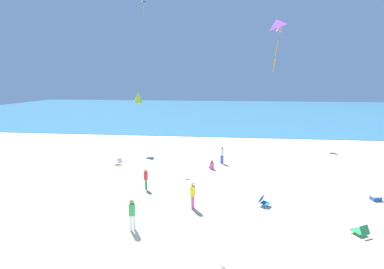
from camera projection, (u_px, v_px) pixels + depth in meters
ground_plane at (197, 174)px, 21.13m from camera, size 120.00×120.00×0.00m
ocean_water at (215, 111)px, 64.03m from camera, size 120.00×60.00×0.05m
beach_chair_mid_beach at (264, 201)px, 15.78m from camera, size 0.73×0.71×0.59m
beach_chair_near_camera at (361, 231)px, 12.76m from camera, size 0.76×0.83×0.55m
beach_chair_far_left at (118, 162)px, 23.43m from camera, size 0.80×0.72×0.58m
cooler_box at (376, 198)px, 16.53m from camera, size 0.63×0.48×0.28m
person_0 at (132, 213)px, 13.09m from camera, size 0.43×0.43×1.55m
person_1 at (222, 154)px, 23.67m from camera, size 0.41×0.41×1.47m
person_3 at (193, 193)px, 15.32m from camera, size 0.36×0.36×1.53m
person_4 at (212, 166)px, 22.33m from camera, size 0.51×0.65×0.73m
person_5 at (146, 178)px, 18.04m from camera, size 0.38×0.38×1.38m
kite_purple at (276, 24)px, 9.46m from camera, size 0.81×0.91×1.80m
kite_black at (143, 2)px, 25.52m from camera, size 0.45×0.39×1.27m
kite_lime at (138, 97)px, 27.26m from camera, size 1.26×1.31×1.72m
kite_pink at (280, 28)px, 31.84m from camera, size 1.21×1.24×2.09m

